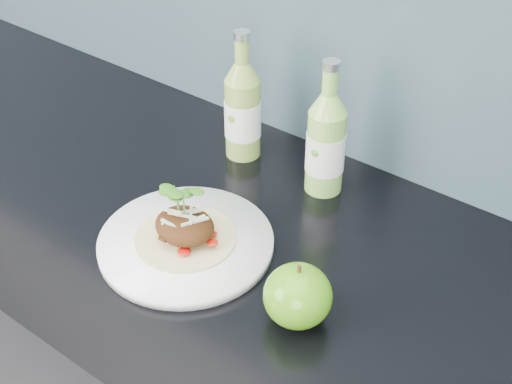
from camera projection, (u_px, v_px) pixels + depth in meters
dinner_plate at (186, 243)px, 1.02m from camera, size 0.28×0.28×0.02m
pork_taco at (184, 224)px, 0.99m from camera, size 0.14×0.14×0.10m
green_apple at (298, 296)px, 0.89m from camera, size 0.10×0.10×0.09m
cider_bottle_left at (243, 110)px, 1.16m from camera, size 0.07×0.07×0.22m
cider_bottle_right at (326, 143)px, 1.08m from camera, size 0.06×0.06×0.22m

